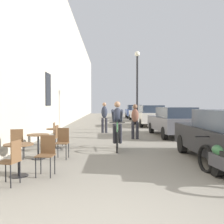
% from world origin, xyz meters
% --- Properties ---
extents(building_facade_left, '(0.54, 68.00, 9.88)m').
position_xyz_m(building_facade_left, '(-3.45, 14.00, 4.94)').
color(building_facade_left, '#B7AD99').
rests_on(building_facade_left, ground_plane).
extents(cafe_table_near, '(0.64, 0.64, 0.72)m').
position_xyz_m(cafe_table_near, '(-2.06, 2.74, 0.52)').
color(cafe_table_near, black).
rests_on(cafe_table_near, ground_plane).
extents(cafe_chair_near_toward_street, '(0.41, 0.41, 0.89)m').
position_xyz_m(cafe_chair_near_toward_street, '(-1.47, 2.81, 0.52)').
color(cafe_chair_near_toward_street, black).
rests_on(cafe_chair_near_toward_street, ground_plane).
extents(cafe_chair_near_toward_wall, '(0.45, 0.45, 0.89)m').
position_xyz_m(cafe_chair_near_toward_wall, '(-1.99, 2.11, 0.52)').
color(cafe_chair_near_toward_wall, black).
rests_on(cafe_chair_near_toward_wall, ground_plane).
extents(cafe_table_mid, '(0.64, 0.64, 0.72)m').
position_xyz_m(cafe_table_mid, '(-2.12, 4.54, 0.52)').
color(cafe_table_mid, black).
rests_on(cafe_table_mid, ground_plane).
extents(cafe_chair_mid_toward_street, '(0.46, 0.46, 0.89)m').
position_xyz_m(cafe_chair_mid_toward_street, '(-2.70, 4.46, 0.52)').
color(cafe_chair_mid_toward_street, black).
rests_on(cafe_chair_mid_toward_street, ground_plane).
extents(cafe_chair_mid_toward_wall, '(0.41, 0.41, 0.89)m').
position_xyz_m(cafe_chair_mid_toward_wall, '(-1.42, 4.61, 0.52)').
color(cafe_chair_mid_toward_wall, black).
rests_on(cafe_chair_mid_toward_wall, ground_plane).
extents(cafe_table_far, '(0.64, 0.64, 0.72)m').
position_xyz_m(cafe_table_far, '(-1.99, 6.34, 0.52)').
color(cafe_table_far, black).
rests_on(cafe_table_far, ground_plane).
extents(cafe_chair_far_toward_street, '(0.42, 0.42, 0.89)m').
position_xyz_m(cafe_chair_far_toward_street, '(-1.91, 5.72, 0.52)').
color(cafe_chair_far_toward_street, black).
rests_on(cafe_chair_far_toward_street, ground_plane).
extents(cafe_chair_far_toward_wall, '(0.40, 0.40, 0.89)m').
position_xyz_m(cafe_chair_far_toward_wall, '(-2.06, 7.02, 0.52)').
color(cafe_chair_far_toward_wall, black).
rests_on(cafe_chair_far_toward_wall, ground_plane).
extents(cyclist_on_bicycle, '(0.52, 1.76, 1.74)m').
position_xyz_m(cyclist_on_bicycle, '(0.27, 6.09, 0.81)').
color(cyclist_on_bicycle, black).
rests_on(cyclist_on_bicycle, ground_plane).
extents(pedestrian_near, '(0.35, 0.25, 1.62)m').
position_xyz_m(pedestrian_near, '(1.21, 8.77, 0.91)').
color(pedestrian_near, '#26262D').
rests_on(pedestrian_near, ground_plane).
extents(pedestrian_mid, '(0.35, 0.26, 1.72)m').
position_xyz_m(pedestrian_mid, '(-0.24, 11.32, 0.97)').
color(pedestrian_mid, '#26262D').
rests_on(pedestrian_mid, ground_plane).
extents(street_lamp, '(0.32, 0.32, 4.90)m').
position_xyz_m(street_lamp, '(1.80, 12.75, 3.11)').
color(street_lamp, black).
rests_on(street_lamp, ground_plane).
extents(parked_car_second, '(1.88, 4.19, 1.47)m').
position_xyz_m(parked_car_second, '(3.25, 9.73, 0.76)').
color(parked_car_second, '#595960').
rests_on(parked_car_second, ground_plane).
extents(parked_car_third, '(1.97, 4.43, 1.55)m').
position_xyz_m(parked_car_third, '(3.09, 15.89, 0.81)').
color(parked_car_third, beige).
rests_on(parked_car_third, ground_plane).
extents(parked_car_fourth, '(1.85, 4.24, 1.49)m').
position_xyz_m(parked_car_fourth, '(3.22, 22.02, 0.77)').
color(parked_car_fourth, '#B7B7BC').
rests_on(parked_car_fourth, ground_plane).
extents(parked_car_fifth, '(1.96, 4.50, 1.59)m').
position_xyz_m(parked_car_fifth, '(3.20, 27.42, 0.82)').
color(parked_car_fifth, '#384C84').
rests_on(parked_car_fifth, ground_plane).
extents(parked_motorcycle, '(0.62, 2.14, 0.92)m').
position_xyz_m(parked_motorcycle, '(2.30, 2.27, 0.40)').
color(parked_motorcycle, black).
rests_on(parked_motorcycle, ground_plane).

